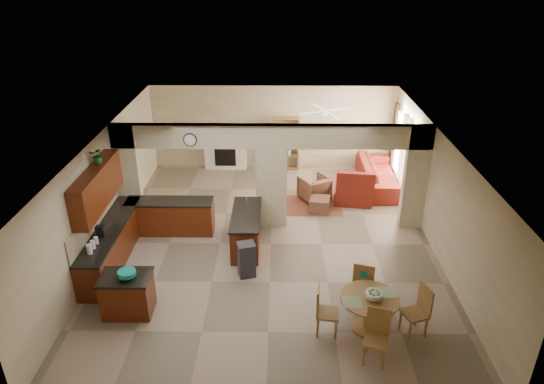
{
  "coord_description": "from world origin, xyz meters",
  "views": [
    {
      "loc": [
        0.17,
        -10.39,
        6.49
      ],
      "look_at": [
        0.03,
        0.3,
        1.3
      ],
      "focal_mm": 32.0,
      "sensor_mm": 36.0,
      "label": 1
    }
  ],
  "objects_px": {
    "kitchen_island": "(128,294)",
    "armchair": "(314,188)",
    "sofa": "(378,174)",
    "dining_table": "(369,308)"
  },
  "relations": [
    {
      "from": "kitchen_island",
      "to": "sofa",
      "type": "relative_size",
      "value": 0.36
    },
    {
      "from": "kitchen_island",
      "to": "sofa",
      "type": "xyz_separation_m",
      "value": [
        6.12,
        6.1,
        -0.03
      ]
    },
    {
      "from": "sofa",
      "to": "armchair",
      "type": "bearing_deg",
      "value": 115.74
    },
    {
      "from": "sofa",
      "to": "dining_table",
      "type": "bearing_deg",
      "value": 168.99
    },
    {
      "from": "sofa",
      "to": "armchair",
      "type": "xyz_separation_m",
      "value": [
        -2.05,
        -0.95,
        -0.04
      ]
    },
    {
      "from": "kitchen_island",
      "to": "armchair",
      "type": "distance_m",
      "value": 6.56
    },
    {
      "from": "kitchen_island",
      "to": "dining_table",
      "type": "height_order",
      "value": "kitchen_island"
    },
    {
      "from": "sofa",
      "to": "kitchen_island",
      "type": "bearing_deg",
      "value": 135.92
    },
    {
      "from": "kitchen_island",
      "to": "armchair",
      "type": "height_order",
      "value": "kitchen_island"
    },
    {
      "from": "dining_table",
      "to": "armchair",
      "type": "bearing_deg",
      "value": 96.69
    }
  ]
}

